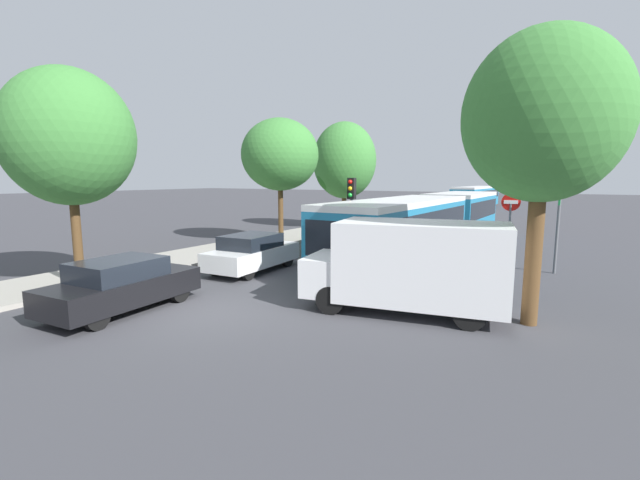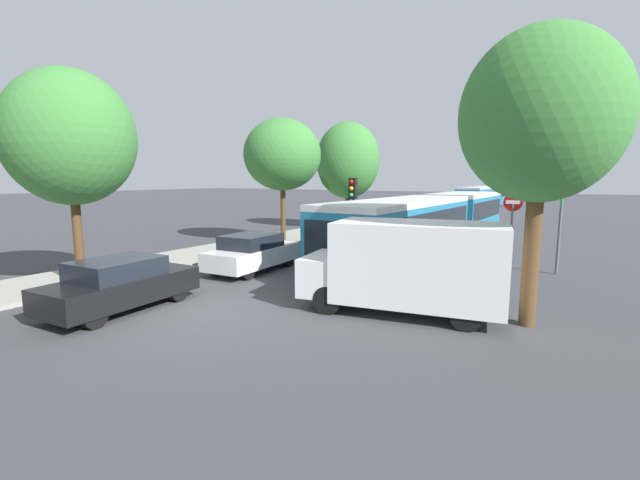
% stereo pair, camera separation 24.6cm
% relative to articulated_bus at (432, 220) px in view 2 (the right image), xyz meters
% --- Properties ---
extents(ground_plane, '(200.00, 200.00, 0.00)m').
position_rel_articulated_bus_xyz_m(ground_plane, '(-2.18, -11.93, -1.48)').
color(ground_plane, '#3D3D42').
extents(kerb_strip_left, '(3.20, 53.11, 0.14)m').
position_rel_articulated_bus_xyz_m(kerb_strip_left, '(-8.19, 9.63, -1.41)').
color(kerb_strip_left, '#9E998E').
rests_on(kerb_strip_left, ground).
extents(articulated_bus, '(3.02, 17.34, 2.57)m').
position_rel_articulated_bus_xyz_m(articulated_bus, '(0.00, 0.00, 0.00)').
color(articulated_bus, teal).
rests_on(articulated_bus, ground).
extents(city_bus_rear, '(3.12, 11.48, 2.44)m').
position_rel_articulated_bus_xyz_m(city_bus_rear, '(-4.08, 31.18, -0.07)').
color(city_bus_rear, teal).
rests_on(city_bus_rear, ground).
extents(queued_car_black, '(1.89, 3.99, 1.35)m').
position_rel_articulated_bus_xyz_m(queued_car_black, '(-4.04, -13.03, -0.80)').
color(queued_car_black, black).
rests_on(queued_car_black, ground).
extents(queued_car_white, '(1.90, 4.01, 1.36)m').
position_rel_articulated_bus_xyz_m(queued_car_white, '(-4.27, -7.61, -0.79)').
color(queued_car_white, white).
rests_on(queued_car_white, ground).
extents(queued_car_green, '(2.07, 4.37, 1.48)m').
position_rel_articulated_bus_xyz_m(queued_car_green, '(-3.97, -1.42, -0.73)').
color(queued_car_green, '#236638').
rests_on(queued_car_green, ground).
extents(queued_car_graphite, '(2.02, 4.25, 1.44)m').
position_rel_articulated_bus_xyz_m(queued_car_graphite, '(-4.18, 4.23, -0.75)').
color(queued_car_graphite, '#47474C').
rests_on(queued_car_graphite, ground).
extents(queued_car_navy, '(1.97, 4.15, 1.41)m').
position_rel_articulated_bus_xyz_m(queued_car_navy, '(-4.15, 9.72, -0.77)').
color(queued_car_navy, navy).
rests_on(queued_car_navy, ground).
extents(queued_car_tan, '(2.13, 4.49, 1.52)m').
position_rel_articulated_bus_xyz_m(queued_car_tan, '(-4.10, 15.56, -0.71)').
color(queued_car_tan, tan).
rests_on(queued_car_tan, ground).
extents(white_van, '(5.27, 2.82, 2.31)m').
position_rel_articulated_bus_xyz_m(white_van, '(2.34, -9.33, -0.24)').
color(white_van, white).
rests_on(white_van, ground).
extents(traffic_light, '(0.32, 0.36, 3.40)m').
position_rel_articulated_bus_xyz_m(traffic_light, '(-2.50, -3.12, 1.02)').
color(traffic_light, '#56595E').
rests_on(traffic_light, ground).
extents(no_entry_sign, '(0.70, 0.08, 2.82)m').
position_rel_articulated_bus_xyz_m(no_entry_sign, '(3.59, -1.49, 0.40)').
color(no_entry_sign, '#56595E').
rests_on(no_entry_sign, ground).
extents(direction_sign_post, '(0.10, 1.40, 3.60)m').
position_rel_articulated_bus_xyz_m(direction_sign_post, '(5.27, -2.35, 1.09)').
color(direction_sign_post, '#56595E').
rests_on(direction_sign_post, ground).
extents(tree_left_near, '(3.72, 3.72, 6.57)m').
position_rel_articulated_bus_xyz_m(tree_left_near, '(-7.09, -12.37, 2.99)').
color(tree_left_near, '#51381E').
rests_on(tree_left_near, ground).
extents(tree_left_mid, '(3.98, 3.98, 6.43)m').
position_rel_articulated_bus_xyz_m(tree_left_mid, '(-7.50, -1.42, 3.09)').
color(tree_left_mid, '#51381E').
rests_on(tree_left_mid, ground).
extents(tree_left_far, '(4.22, 4.22, 7.09)m').
position_rel_articulated_bus_xyz_m(tree_left_far, '(-7.80, 6.05, 2.95)').
color(tree_left_far, '#51381E').
rests_on(tree_left_far, ground).
extents(tree_right_near, '(3.46, 3.46, 6.62)m').
position_rel_articulated_bus_xyz_m(tree_right_near, '(5.09, -8.80, 3.13)').
color(tree_right_near, '#51381E').
rests_on(tree_right_near, ground).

